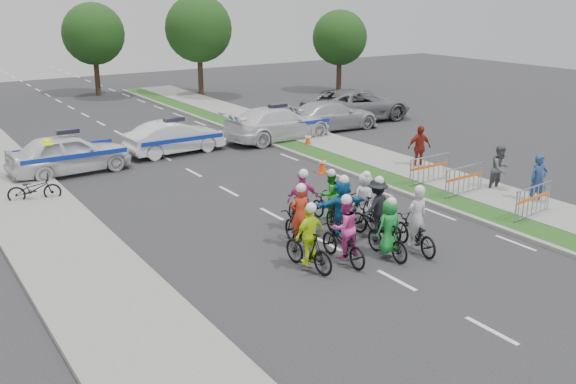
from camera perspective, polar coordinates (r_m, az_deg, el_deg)
ground at (r=16.56m, az=9.62°, el=-7.76°), size 90.00×90.00×0.00m
curb_right at (r=23.21m, az=10.65°, el=-0.22°), size 0.20×60.00×0.12m
grass_strip at (r=23.68m, az=11.89°, el=0.05°), size 1.20×60.00×0.11m
sidewalk_right at (r=24.94m, az=14.84°, el=0.74°), size 2.40×60.00×0.13m
sidewalk_left at (r=17.74m, az=-17.95°, el=-6.41°), size 3.00×60.00×0.13m
rider_0 at (r=18.21m, az=11.23°, el=-3.28°), size 0.94×1.99×1.95m
rider_1 at (r=17.61m, az=8.89°, el=-3.71°), size 0.75×1.69×1.76m
rider_2 at (r=17.17m, az=4.95°, el=-4.02°), size 0.82×1.91×1.94m
rider_3 at (r=16.68m, az=1.88°, el=-4.62°), size 0.98×1.83×1.87m
rider_4 at (r=18.91m, az=7.83°, el=-1.98°), size 1.17×1.98×1.93m
rider_5 at (r=18.66m, az=4.78°, el=-1.86°), size 1.65×1.96×1.99m
rider_6 at (r=18.11m, az=1.00°, el=-3.07°), size 0.94×1.97×1.93m
rider_7 at (r=19.88m, az=6.76°, el=-1.11°), size 0.81×1.76×1.79m
rider_8 at (r=20.10m, az=3.69°, el=-0.93°), size 0.76×1.75×1.77m
rider_9 at (r=19.33m, az=1.23°, el=-1.36°), size 1.04×1.93×1.97m
police_car_0 at (r=26.97m, az=-18.86°, el=3.27°), size 4.87×2.19×1.62m
police_car_1 at (r=29.19m, az=-10.02°, el=4.80°), size 4.51×1.81×1.46m
police_car_2 at (r=31.39m, az=-0.90°, el=6.09°), size 5.70×2.58×1.62m
civilian_sedan at (r=33.92m, az=3.93°, el=6.80°), size 5.26×2.41×1.49m
civilian_suv at (r=36.51m, az=6.16°, el=7.70°), size 6.49×3.38×1.75m
spectator_0 at (r=23.32m, az=21.36°, el=1.01°), size 0.74×0.61×1.74m
spectator_1 at (r=24.39m, az=18.34°, el=1.99°), size 0.85×0.66×1.71m
spectator_2 at (r=26.71m, az=11.59°, el=3.91°), size 1.12×0.64×1.79m
marshal_hiviz at (r=26.34m, az=-20.47°, el=2.77°), size 1.19×0.94×1.61m
barrier_0 at (r=21.78m, az=20.92°, el=-0.89°), size 2.04×0.71×1.12m
barrier_1 at (r=23.47m, az=15.37°, el=0.92°), size 2.02×0.59×1.12m
barrier_2 at (r=24.59m, az=12.40°, el=1.89°), size 2.01×0.53×1.12m
cone_0 at (r=25.73m, az=3.08°, el=2.46°), size 0.40×0.40×0.70m
cone_1 at (r=30.16m, az=1.80°, el=4.71°), size 0.40×0.40×0.70m
parked_bike at (r=23.77m, az=-21.64°, el=0.26°), size 1.86×1.03×0.93m
tree_1 at (r=45.29m, az=-7.95°, el=14.18°), size 4.55×4.55×6.82m
tree_2 at (r=46.62m, az=4.62°, el=13.51°), size 3.85×3.85×5.77m
tree_4 at (r=46.91m, az=-16.92°, el=13.29°), size 4.20×4.20×6.30m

